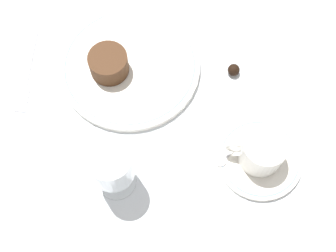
{
  "coord_description": "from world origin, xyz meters",
  "views": [
    {
      "loc": [
        -0.09,
        0.42,
        0.8
      ],
      "look_at": [
        -0.05,
        0.1,
        0.04
      ],
      "focal_mm": 50.0,
      "sensor_mm": 36.0,
      "label": 1
    }
  ],
  "objects": [
    {
      "name": "ground_plane",
      "position": [
        0.0,
        0.0,
        0.0
      ],
      "size": [
        3.0,
        3.0,
        0.0
      ],
      "primitive_type": "plane",
      "color": "white"
    },
    {
      "name": "dessert_cake",
      "position": [
        0.07,
        -0.01,
        0.04
      ],
      "size": [
        0.07,
        0.07,
        0.04
      ],
      "color": "#4C2D19",
      "rests_on": "dinner_plate"
    },
    {
      "name": "coffee_cup",
      "position": [
        -0.22,
        0.13,
        0.04
      ],
      "size": [
        0.1,
        0.08,
        0.07
      ],
      "color": "white",
      "rests_on": "saucer"
    },
    {
      "name": "dinner_plate",
      "position": [
        0.04,
        -0.02,
        0.01
      ],
      "size": [
        0.27,
        0.27,
        0.01
      ],
      "color": "white",
      "rests_on": "ground_plane"
    },
    {
      "name": "wine_glass",
      "position": [
        0.03,
        0.2,
        0.08
      ],
      "size": [
        0.07,
        0.07,
        0.13
      ],
      "color": "silver",
      "rests_on": "ground_plane"
    },
    {
      "name": "fork",
      "position": [
        0.23,
        0.03,
        0.0
      ],
      "size": [
        0.02,
        0.18,
        0.01
      ],
      "color": "silver",
      "rests_on": "ground_plane"
    },
    {
      "name": "spoon",
      "position": [
        -0.17,
        0.13,
        0.01
      ],
      "size": [
        0.07,
        0.09,
        0.0
      ],
      "color": "silver",
      "rests_on": "saucer"
    },
    {
      "name": "chocolate_truffle",
      "position": [
        -0.16,
        -0.04,
        0.01
      ],
      "size": [
        0.02,
        0.02,
        0.02
      ],
      "color": "black",
      "rests_on": "ground_plane"
    },
    {
      "name": "saucer",
      "position": [
        -0.22,
        0.13,
        0.01
      ],
      "size": [
        0.15,
        0.15,
        0.01
      ],
      "color": "white",
      "rests_on": "ground_plane"
    }
  ]
}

